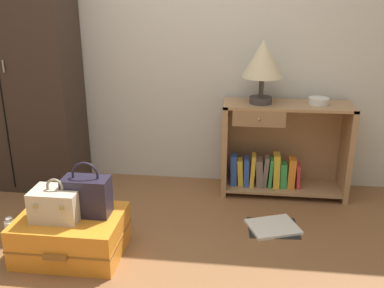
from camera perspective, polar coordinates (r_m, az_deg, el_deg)
ground_plane at (r=2.61m, az=-7.84°, el=-17.06°), size 9.00×9.00×0.00m
back_wall at (r=3.58m, az=-2.65°, el=15.48°), size 6.40×0.10×2.60m
wardrobe at (r=3.73m, az=-22.38°, el=10.00°), size 0.96×0.47×2.05m
bookshelf at (r=3.51m, az=11.40°, el=-0.95°), size 0.97×0.36×0.74m
table_lamp at (r=3.30m, az=9.24°, el=10.69°), size 0.30×0.30×0.48m
bowl at (r=3.42m, az=16.25°, el=5.43°), size 0.15×0.15×0.05m
suitcase_large at (r=2.83m, az=-15.50°, el=-11.37°), size 0.63×0.50×0.26m
train_case at (r=2.72m, az=-17.31°, el=-7.48°), size 0.28×0.21×0.26m
handbag at (r=2.71m, az=-13.60°, el=-6.56°), size 0.28×0.15×0.34m
bottle at (r=3.10m, az=-22.65°, el=-10.46°), size 0.07×0.07×0.17m
open_book_on_floor at (r=3.10m, az=10.57°, el=-10.63°), size 0.40×0.37×0.02m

